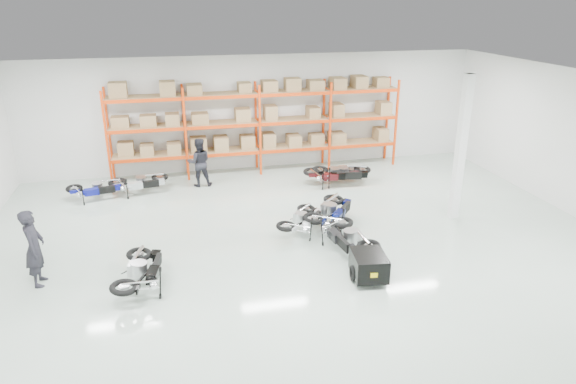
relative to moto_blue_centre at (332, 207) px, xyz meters
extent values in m
plane|color=#ADC1B2|center=(-1.25, -0.79, -0.60)|extent=(18.00, 18.00, 0.00)
plane|color=white|center=(-1.25, -0.79, 3.90)|extent=(18.00, 18.00, 0.00)
plane|color=silver|center=(-1.25, 6.21, 1.65)|extent=(18.00, 0.00, 18.00)
plane|color=silver|center=(-1.25, -7.79, 1.65)|extent=(18.00, 0.00, 18.00)
cube|color=red|center=(-6.85, 5.21, 1.15)|extent=(0.08, 0.08, 3.50)
cube|color=red|center=(-6.85, 6.11, 1.15)|extent=(0.08, 0.08, 3.50)
cube|color=red|center=(-4.05, 5.21, 1.15)|extent=(0.08, 0.08, 3.50)
cube|color=red|center=(-4.05, 6.11, 1.15)|extent=(0.08, 0.08, 3.50)
cube|color=red|center=(-1.25, 5.21, 1.15)|extent=(0.08, 0.08, 3.50)
cube|color=red|center=(-1.25, 6.11, 1.15)|extent=(0.08, 0.08, 3.50)
cube|color=red|center=(1.55, 5.21, 1.15)|extent=(0.08, 0.08, 3.50)
cube|color=red|center=(1.55, 6.11, 1.15)|extent=(0.08, 0.08, 3.50)
cube|color=red|center=(4.35, 5.21, 1.15)|extent=(0.08, 0.08, 3.50)
cube|color=red|center=(4.35, 6.11, 1.15)|extent=(0.08, 0.08, 3.50)
cube|color=red|center=(-5.45, 5.21, 0.30)|extent=(2.70, 0.08, 0.12)
cube|color=red|center=(-5.45, 6.11, 0.30)|extent=(2.70, 0.08, 0.12)
cube|color=#92764B|center=(-5.45, 5.66, 0.37)|extent=(2.68, 0.88, 0.02)
cube|color=#92764B|center=(-5.45, 5.66, 0.60)|extent=(2.40, 0.70, 0.44)
cube|color=red|center=(-2.65, 5.21, 0.30)|extent=(2.70, 0.08, 0.12)
cube|color=red|center=(-2.65, 6.11, 0.30)|extent=(2.70, 0.08, 0.12)
cube|color=#92764B|center=(-2.65, 5.66, 0.37)|extent=(2.68, 0.88, 0.02)
cube|color=#92764B|center=(-2.65, 5.66, 0.60)|extent=(2.40, 0.70, 0.44)
cube|color=red|center=(0.15, 5.21, 0.30)|extent=(2.70, 0.08, 0.12)
cube|color=red|center=(0.15, 6.11, 0.30)|extent=(2.70, 0.08, 0.12)
cube|color=#92764B|center=(0.15, 5.66, 0.37)|extent=(2.68, 0.88, 0.02)
cube|color=#92764B|center=(0.15, 5.66, 0.60)|extent=(2.40, 0.70, 0.44)
cube|color=red|center=(2.95, 5.21, 0.30)|extent=(2.70, 0.08, 0.12)
cube|color=red|center=(2.95, 6.11, 0.30)|extent=(2.70, 0.08, 0.12)
cube|color=#92764B|center=(2.95, 5.66, 0.37)|extent=(2.68, 0.88, 0.02)
cube|color=#92764B|center=(2.95, 5.66, 0.60)|extent=(2.40, 0.70, 0.44)
cube|color=red|center=(-5.45, 5.21, 1.40)|extent=(2.70, 0.08, 0.12)
cube|color=red|center=(-5.45, 6.11, 1.40)|extent=(2.70, 0.08, 0.12)
cube|color=#92764B|center=(-5.45, 5.66, 1.47)|extent=(2.68, 0.88, 0.02)
cube|color=#92764B|center=(-5.45, 5.66, 1.70)|extent=(2.40, 0.70, 0.44)
cube|color=red|center=(-2.65, 5.21, 1.40)|extent=(2.70, 0.08, 0.12)
cube|color=red|center=(-2.65, 6.11, 1.40)|extent=(2.70, 0.08, 0.12)
cube|color=#92764B|center=(-2.65, 5.66, 1.47)|extent=(2.68, 0.88, 0.02)
cube|color=#92764B|center=(-2.65, 5.66, 1.70)|extent=(2.40, 0.70, 0.44)
cube|color=red|center=(0.15, 5.21, 1.40)|extent=(2.70, 0.08, 0.12)
cube|color=red|center=(0.15, 6.11, 1.40)|extent=(2.70, 0.08, 0.12)
cube|color=#92764B|center=(0.15, 5.66, 1.47)|extent=(2.68, 0.88, 0.02)
cube|color=#92764B|center=(0.15, 5.66, 1.70)|extent=(2.40, 0.70, 0.44)
cube|color=red|center=(2.95, 5.21, 1.40)|extent=(2.70, 0.08, 0.12)
cube|color=red|center=(2.95, 6.11, 1.40)|extent=(2.70, 0.08, 0.12)
cube|color=#92764B|center=(2.95, 5.66, 1.47)|extent=(2.68, 0.88, 0.02)
cube|color=#92764B|center=(2.95, 5.66, 1.70)|extent=(2.40, 0.70, 0.44)
cube|color=red|center=(-5.45, 5.21, 2.50)|extent=(2.70, 0.08, 0.12)
cube|color=red|center=(-5.45, 6.11, 2.50)|extent=(2.70, 0.08, 0.12)
cube|color=#92764B|center=(-5.45, 5.66, 2.57)|extent=(2.68, 0.88, 0.02)
cube|color=#92764B|center=(-5.45, 5.66, 2.80)|extent=(2.40, 0.70, 0.44)
cube|color=red|center=(-2.65, 5.21, 2.50)|extent=(2.70, 0.08, 0.12)
cube|color=red|center=(-2.65, 6.11, 2.50)|extent=(2.70, 0.08, 0.12)
cube|color=#92764B|center=(-2.65, 5.66, 2.57)|extent=(2.68, 0.88, 0.02)
cube|color=#92764B|center=(-2.65, 5.66, 2.80)|extent=(2.40, 0.70, 0.44)
cube|color=red|center=(0.15, 5.21, 2.50)|extent=(2.70, 0.08, 0.12)
cube|color=red|center=(0.15, 6.11, 2.50)|extent=(2.70, 0.08, 0.12)
cube|color=#92764B|center=(0.15, 5.66, 2.57)|extent=(2.68, 0.88, 0.02)
cube|color=#92764B|center=(0.15, 5.66, 2.80)|extent=(2.40, 0.70, 0.44)
cube|color=red|center=(2.95, 5.21, 2.50)|extent=(2.70, 0.08, 0.12)
cube|color=red|center=(2.95, 6.11, 2.50)|extent=(2.70, 0.08, 0.12)
cube|color=#92764B|center=(2.95, 5.66, 2.57)|extent=(2.68, 0.88, 0.02)
cube|color=#92764B|center=(2.95, 5.66, 2.80)|extent=(2.40, 0.70, 0.44)
cube|color=white|center=(3.95, -0.29, 1.65)|extent=(0.25, 0.25, 4.50)
cube|color=black|center=(-0.10, -3.34, -0.18)|extent=(0.91, 1.09, 0.58)
cube|color=yellow|center=(-0.10, -3.84, -0.18)|extent=(0.17, 0.04, 0.12)
torus|color=black|center=(-0.50, -3.34, -0.39)|extent=(0.08, 0.40, 0.40)
torus|color=black|center=(0.30, -3.34, -0.39)|extent=(0.08, 0.40, 0.40)
cylinder|color=black|center=(-0.10, -2.65, -0.12)|extent=(0.16, 0.95, 0.04)
imported|color=black|center=(-7.96, -1.68, 0.37)|extent=(0.47, 0.71, 1.94)
imported|color=black|center=(-3.66, 4.46, 0.30)|extent=(0.89, 0.69, 1.80)
camera|label=1|loc=(-4.54, -13.69, 5.98)|focal=32.00mm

